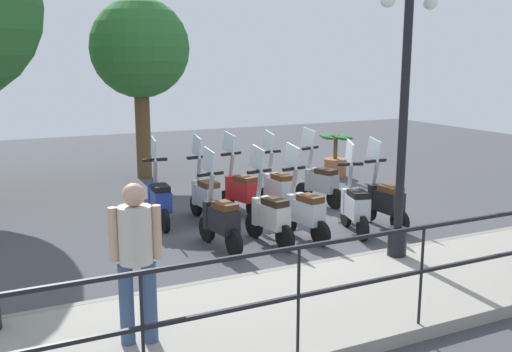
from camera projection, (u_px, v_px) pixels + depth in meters
ground_plane at (287, 226)px, 10.01m from camera, size 28.00×28.00×0.00m
promenade_walkway at (406, 284)px, 7.21m from camera, size 2.20×20.00×0.15m
fence_railing at (475, 245)px, 6.12m from camera, size 0.04×16.03×1.07m
lamp_post_near at (403, 132)px, 7.71m from camera, size 0.26×0.90×3.97m
pedestrian_distant at (136, 251)px, 5.39m from camera, size 0.39×0.48×1.59m
tree_distant at (140, 50)px, 13.54m from camera, size 2.36×2.36×4.32m
potted_palm at (335, 159)px, 14.17m from camera, size 1.06×0.66×1.05m
scooter_near_0 at (384, 200)px, 9.83m from camera, size 1.23×0.44×1.54m
scooter_near_1 at (355, 205)px, 9.49m from camera, size 1.21×0.53×1.54m
scooter_near_2 at (304, 211)px, 9.16m from camera, size 1.23×0.47×1.54m
scooter_near_3 at (269, 214)px, 8.93m from camera, size 1.23×0.46×1.54m
scooter_near_4 at (220, 218)px, 8.71m from camera, size 1.23×0.45×1.54m
scooter_far_0 at (320, 182)px, 11.33m from camera, size 1.20×0.55×1.54m
scooter_far_1 at (278, 187)px, 10.82m from camera, size 1.23×0.44×1.54m
scooter_far_2 at (240, 190)px, 10.62m from camera, size 1.21×0.52×1.54m
scooter_far_3 at (206, 195)px, 10.20m from camera, size 1.23×0.44×1.54m
scooter_far_4 at (159, 199)px, 9.92m from camera, size 1.23×0.44×1.54m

